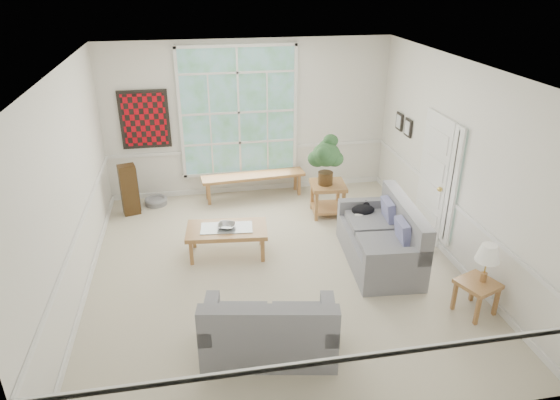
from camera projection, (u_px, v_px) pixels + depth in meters
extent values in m
cube|color=beige|center=(276.00, 269.00, 7.60)|extent=(5.50, 6.00, 0.01)
cube|color=white|center=(275.00, 68.00, 6.32)|extent=(5.50, 6.00, 0.02)
cube|color=white|center=(249.00, 119.00, 9.63)|extent=(5.50, 0.02, 3.00)
cube|color=white|center=(335.00, 309.00, 4.29)|extent=(5.50, 0.02, 3.00)
cube|color=white|center=(68.00, 192.00, 6.51)|extent=(0.02, 6.00, 3.00)
cube|color=white|center=(458.00, 165.00, 7.40)|extent=(0.02, 6.00, 3.00)
cube|color=white|center=(239.00, 112.00, 9.50)|extent=(2.30, 0.08, 2.40)
cube|color=white|center=(433.00, 178.00, 8.12)|extent=(0.08, 0.90, 2.10)
cube|color=white|center=(453.00, 187.00, 7.52)|extent=(0.08, 0.26, 1.90)
cube|color=#60090E|center=(145.00, 120.00, 9.23)|extent=(0.90, 0.06, 1.10)
cube|color=black|center=(408.00, 128.00, 8.93)|extent=(0.04, 0.26, 0.32)
cube|color=black|center=(399.00, 122.00, 9.29)|extent=(0.04, 0.26, 0.32)
cube|color=gray|center=(380.00, 234.00, 7.58)|extent=(1.07, 1.88, 0.98)
cube|color=gray|center=(269.00, 322.00, 5.79)|extent=(1.67, 1.07, 0.84)
cube|color=#A06C3C|center=(227.00, 241.00, 7.88)|extent=(1.31, 0.80, 0.47)
imported|color=gray|center=(226.00, 226.00, 7.76)|extent=(0.44, 0.44, 0.08)
cube|color=#A06C3C|center=(254.00, 186.00, 9.86)|extent=(2.05, 0.54, 0.47)
cube|color=#A06C3C|center=(327.00, 199.00, 9.14)|extent=(0.66, 0.66, 0.61)
cube|color=#A06C3C|center=(475.00, 297.00, 6.54)|extent=(0.60, 0.60, 0.47)
cylinder|color=gray|center=(156.00, 201.00, 9.62)|extent=(0.46, 0.46, 0.13)
cube|color=#3B2712|center=(129.00, 190.00, 9.10)|extent=(0.35, 0.30, 0.95)
ellipsoid|color=black|center=(363.00, 209.00, 8.10)|extent=(0.47, 0.42, 0.18)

